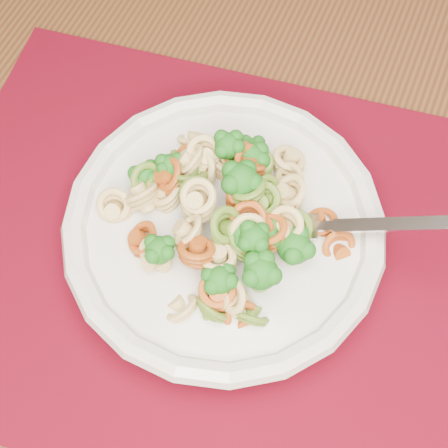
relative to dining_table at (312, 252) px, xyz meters
The scene contains 5 objects.
dining_table is the anchor object (origin of this frame).
placemat 0.14m from the dining_table, 122.27° to the right, with size 0.49×0.38×0.00m, color #4E030F.
pasta_bowl 0.16m from the dining_table, 124.66° to the right, with size 0.26×0.26×0.05m.
pasta_broccoli_heap 0.17m from the dining_table, 124.66° to the right, with size 0.22×0.22×0.06m, color #D8B76A, non-canonical shape.
fork 0.15m from the dining_table, 92.10° to the right, with size 0.19×0.02×0.01m, color silver, non-canonical shape.
Camera 1 is at (-0.27, 0.37, 1.19)m, focal length 50.00 mm.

